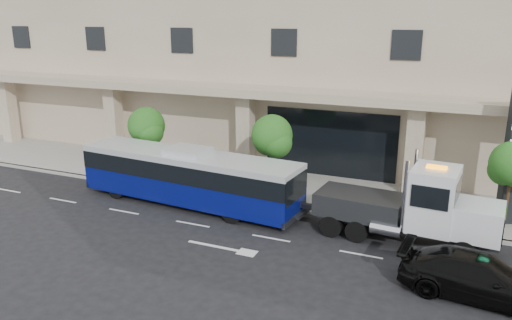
{
  "coord_description": "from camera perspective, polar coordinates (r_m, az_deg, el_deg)",
  "views": [
    {
      "loc": [
        7.42,
        -20.41,
        9.46
      ],
      "look_at": [
        -2.23,
        2.0,
        2.44
      ],
      "focal_mm": 35.0,
      "sensor_mm": 36.0,
      "label": 1
    }
  ],
  "objects": [
    {
      "name": "city_bus",
      "position": [
        25.93,
        -7.72,
        -1.84
      ],
      "size": [
        12.28,
        3.53,
        3.07
      ],
      "rotation": [
        0.0,
        0.0,
        -0.08
      ],
      "color": "black",
      "rests_on": "ground"
    },
    {
      "name": "convention_center",
      "position": [
        36.59,
        12.11,
        16.51
      ],
      "size": [
        60.0,
        17.6,
        20.0
      ],
      "color": "tan",
      "rests_on": "ground"
    },
    {
      "name": "ground",
      "position": [
        23.69,
        3.07,
        -7.52
      ],
      "size": [
        120.0,
        120.0,
        0.0
      ],
      "primitive_type": "plane",
      "color": "black",
      "rests_on": "ground"
    },
    {
      "name": "black_sedan",
      "position": [
        19.38,
        24.11,
        -12.08
      ],
      "size": [
        5.54,
        2.62,
        1.56
      ],
      "primitive_type": "imported",
      "rotation": [
        0.0,
        0.0,
        1.49
      ],
      "color": "black",
      "rests_on": "ground"
    },
    {
      "name": "tow_truck",
      "position": [
        22.31,
        17.54,
        -5.28
      ],
      "size": [
        8.76,
        2.74,
        3.97
      ],
      "rotation": [
        0.0,
        0.0,
        -0.08
      ],
      "color": "#2D3033",
      "rests_on": "ground"
    },
    {
      "name": "tree_left",
      "position": [
        30.31,
        -12.37,
        3.58
      ],
      "size": [
        2.27,
        2.2,
        4.22
      ],
      "color": "#422B19",
      "rests_on": "sidewalk"
    },
    {
      "name": "curb",
      "position": [
        25.4,
        4.65,
        -5.69
      ],
      "size": [
        120.0,
        0.3,
        0.15
      ],
      "primitive_type": "cube",
      "color": "gray",
      "rests_on": "ground"
    },
    {
      "name": "tree_mid",
      "position": [
        26.51,
        1.87,
        2.51
      ],
      "size": [
        2.28,
        2.2,
        4.38
      ],
      "color": "#422B19",
      "rests_on": "sidewalk"
    },
    {
      "name": "sidewalk",
      "position": [
        28.08,
        6.63,
        -3.59
      ],
      "size": [
        120.0,
        6.0,
        0.15
      ],
      "primitive_type": "cube",
      "color": "gray",
      "rests_on": "ground"
    }
  ]
}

